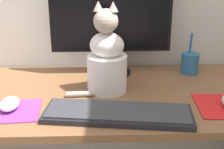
# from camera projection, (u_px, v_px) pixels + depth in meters

# --- Properties ---
(desk) EXTENTS (1.44, 0.60, 0.73)m
(desk) POSITION_uv_depth(u_px,v_px,m) (113.00, 116.00, 1.21)
(desk) COLOR brown
(desk) RESTS_ON ground_plane
(monitor) EXTENTS (0.50, 0.17, 0.46)m
(monitor) POSITION_uv_depth(u_px,v_px,m) (111.00, 15.00, 1.28)
(monitor) COLOR black
(monitor) RESTS_ON desk
(keyboard) EXTENTS (0.49, 0.21, 0.02)m
(keyboard) POSITION_uv_depth(u_px,v_px,m) (118.00, 113.00, 0.99)
(keyboard) COLOR black
(keyboard) RESTS_ON desk
(mousepad_left) EXTENTS (0.20, 0.18, 0.00)m
(mousepad_left) POSITION_uv_depth(u_px,v_px,m) (11.00, 111.00, 1.03)
(mousepad_left) COLOR purple
(mousepad_left) RESTS_ON desk
(computer_mouse_left) EXTENTS (0.06, 0.10, 0.04)m
(computer_mouse_left) POSITION_uv_depth(u_px,v_px,m) (10.00, 104.00, 1.03)
(computer_mouse_left) COLOR white
(computer_mouse_left) RESTS_ON mousepad_left
(cat) EXTENTS (0.24, 0.19, 0.34)m
(cat) POSITION_uv_depth(u_px,v_px,m) (107.00, 59.00, 1.14)
(cat) COLOR white
(cat) RESTS_ON desk
(pen_cup) EXTENTS (0.08, 0.08, 0.18)m
(pen_cup) POSITION_uv_depth(u_px,v_px,m) (190.00, 63.00, 1.35)
(pen_cup) COLOR #286089
(pen_cup) RESTS_ON desk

